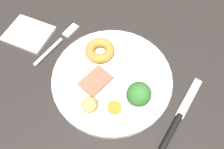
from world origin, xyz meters
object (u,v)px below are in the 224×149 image
(yorkshire_pudding, at_px, (100,50))
(folded_napkin, at_px, (29,34))
(fork, at_px, (58,43))
(dinner_plate, at_px, (112,78))
(broccoli_floret, at_px, (139,94))
(carrot_coin_front, at_px, (114,107))
(roast_potato_left, at_px, (90,105))
(knife, at_px, (178,119))
(meat_slice_main, at_px, (96,81))

(yorkshire_pudding, height_order, folded_napkin, yorkshire_pudding)
(yorkshire_pudding, relative_size, fork, 0.44)
(dinner_plate, distance_m, folded_napkin, 0.25)
(dinner_plate, relative_size, broccoli_floret, 4.83)
(carrot_coin_front, relative_size, fork, 0.19)
(carrot_coin_front, relative_size, folded_napkin, 0.27)
(yorkshire_pudding, distance_m, roast_potato_left, 0.14)
(yorkshire_pudding, relative_size, broccoli_floret, 1.22)
(dinner_plate, height_order, knife, dinner_plate)
(roast_potato_left, bearing_deg, yorkshire_pudding, 113.32)
(dinner_plate, relative_size, fork, 1.75)
(meat_slice_main, xyz_separation_m, broccoli_floret, (0.10, 0.01, 0.03))
(carrot_coin_front, distance_m, broccoli_floret, 0.06)
(meat_slice_main, distance_m, knife, 0.19)
(dinner_plate, xyz_separation_m, knife, (0.16, -0.01, -0.00))
(fork, bearing_deg, broccoli_floret, -94.73)
(dinner_plate, xyz_separation_m, yorkshire_pudding, (-0.06, 0.04, 0.02))
(broccoli_floret, height_order, fork, broccoli_floret)
(dinner_plate, height_order, carrot_coin_front, carrot_coin_front)
(fork, bearing_deg, dinner_plate, -91.68)
(dinner_plate, distance_m, fork, 0.17)
(yorkshire_pudding, distance_m, fork, 0.11)
(meat_slice_main, relative_size, folded_napkin, 0.59)
(meat_slice_main, relative_size, roast_potato_left, 1.85)
(yorkshire_pudding, relative_size, roast_potato_left, 1.94)
(broccoli_floret, bearing_deg, roast_potato_left, -140.82)
(roast_potato_left, relative_size, carrot_coin_front, 1.19)
(dinner_plate, relative_size, roast_potato_left, 7.69)
(yorkshire_pudding, height_order, carrot_coin_front, yorkshire_pudding)
(yorkshire_pudding, bearing_deg, broccoli_floret, -25.46)
(meat_slice_main, distance_m, roast_potato_left, 0.06)
(yorkshire_pudding, xyz_separation_m, fork, (-0.11, -0.02, -0.02))
(fork, bearing_deg, folded_napkin, 105.36)
(dinner_plate, bearing_deg, roast_potato_left, -91.65)
(fork, relative_size, knife, 0.83)
(fork, distance_m, knife, 0.33)
(folded_napkin, bearing_deg, carrot_coin_front, -12.82)
(meat_slice_main, height_order, roast_potato_left, roast_potato_left)
(dinner_plate, bearing_deg, knife, -3.94)
(meat_slice_main, height_order, folded_napkin, meat_slice_main)
(yorkshire_pudding, bearing_deg, roast_potato_left, -66.68)
(carrot_coin_front, distance_m, fork, 0.22)
(dinner_plate, relative_size, folded_napkin, 2.44)
(broccoli_floret, distance_m, folded_napkin, 0.33)
(roast_potato_left, xyz_separation_m, fork, (-0.17, 0.10, -0.02))
(dinner_plate, xyz_separation_m, fork, (-0.17, 0.02, -0.00))
(broccoli_floret, bearing_deg, fork, 170.23)
(carrot_coin_front, bearing_deg, broccoli_floret, 49.58)
(roast_potato_left, xyz_separation_m, folded_napkin, (-0.25, 0.09, -0.02))
(dinner_plate, distance_m, yorkshire_pudding, 0.07)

